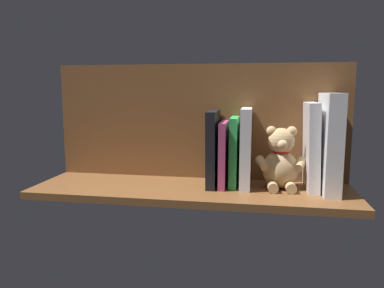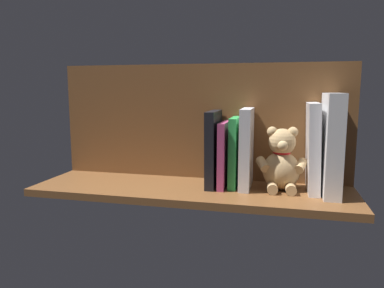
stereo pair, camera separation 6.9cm
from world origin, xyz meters
The scene contains 9 objects.
ground_plane centered at (0.00, 0.00, -1.10)cm, with size 96.63×29.40×2.20cm, color brown.
shelf_back_panel centered at (0.00, -12.45, 18.89)cm, with size 96.63×1.50×37.78cm, color brown.
dictionary_thick_white centered at (-39.89, -2.10, 14.28)cm, with size 4.54×18.20×28.56cm, color silver.
book_0 centered at (-35.14, -3.70, 12.90)cm, with size 3.14×15.20×25.80cm, color silver.
teddy_bear centered at (-26.44, -2.98, 8.27)cm, with size 15.23×12.34×18.79cm.
book_1 centered at (-16.03, -3.72, 11.97)cm, with size 3.13×15.17×23.95cm, color silver.
book_2 centered at (-12.40, -4.39, 10.58)cm, with size 2.30×13.82×21.17cm, color green.
book_3 centered at (-9.32, -3.66, 9.91)cm, with size 2.04×15.28×19.81cm, color #B23F72.
book_4 centered at (-5.99, -3.52, 11.54)cm, with size 2.81×15.56×23.09cm, color black.
Camera 1 is at (-18.94, 107.57, 29.48)cm, focal length 34.27 mm.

